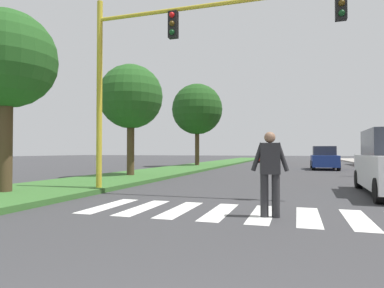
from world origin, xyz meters
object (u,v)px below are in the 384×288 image
object	(u,v)px
sedan_midblock	(324,159)
traffic_light_gantry	(172,50)
tree_far	(197,109)
tree_mid	(131,97)
tree_near	(7,60)
pedestrian_performer	(270,170)
sedan_distant	(267,156)

from	to	relation	value
sedan_midblock	traffic_light_gantry	bearing A→B (deg)	-108.18
traffic_light_gantry	sedan_midblock	size ratio (longest dim) A/B	2.11
tree_far	tree_mid	bearing A→B (deg)	-88.87
tree_near	traffic_light_gantry	distance (m)	4.78
tree_near	sedan_midblock	xyz separation A→B (m)	(9.86, 18.29, -3.17)
tree_mid	pedestrian_performer	size ratio (longest dim) A/B	3.20
tree_mid	sedan_distant	bearing A→B (deg)	80.34
sedan_distant	sedan_midblock	bearing A→B (deg)	-70.06
traffic_light_gantry	sedan_distant	world-z (taller)	traffic_light_gantry
tree_near	traffic_light_gantry	world-z (taller)	traffic_light_gantry
sedan_midblock	sedan_distant	distance (m)	15.42
traffic_light_gantry	pedestrian_performer	bearing A→B (deg)	-39.89
tree_mid	traffic_light_gantry	bearing A→B (deg)	-52.19
pedestrian_performer	sedan_midblock	xyz separation A→B (m)	(2.37, 19.10, -0.16)
traffic_light_gantry	pedestrian_performer	xyz separation A→B (m)	(3.06, -2.56, -3.41)
pedestrian_performer	traffic_light_gantry	bearing A→B (deg)	140.11
sedan_distant	tree_mid	bearing A→B (deg)	-99.66
tree_mid	sedan_midblock	bearing A→B (deg)	49.17
traffic_light_gantry	sedan_midblock	xyz separation A→B (m)	(5.43, 16.54, -3.57)
tree_near	tree_mid	size ratio (longest dim) A/B	0.97
tree_far	tree_near	bearing A→B (deg)	-89.98
traffic_light_gantry	sedan_distant	size ratio (longest dim) A/B	1.83
tree_near	pedestrian_performer	world-z (taller)	tree_near
tree_near	sedan_distant	distance (m)	33.26
tree_near	sedan_midblock	size ratio (longest dim) A/B	1.30
traffic_light_gantry	sedan_distant	xyz separation A→B (m)	(0.17, 31.03, -3.57)
tree_far	pedestrian_performer	world-z (taller)	tree_far
traffic_light_gantry	tree_mid	bearing A→B (deg)	127.81
tree_near	tree_far	distance (m)	19.46
tree_near	pedestrian_performer	distance (m)	8.11
tree_near	sedan_midblock	bearing A→B (deg)	61.67
tree_mid	tree_far	bearing A→B (deg)	91.13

